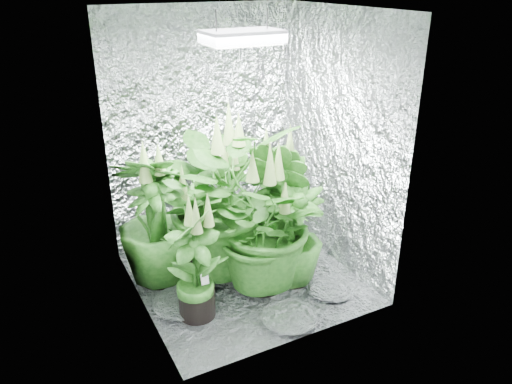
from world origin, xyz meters
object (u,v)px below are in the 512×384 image
object	(u,v)px
plant_a	(221,198)
plant_f	(195,264)
plant_g	(279,205)
plant_h	(294,236)
plant_e	(263,223)
circulation_fan	(278,218)
grow_lamp	(242,37)
plant_b	(192,231)
plant_d	(155,220)
plant_c	(228,197)

from	to	relation	value
plant_a	plant_f	size ratio (longest dim) A/B	1.43
plant_g	plant_h	world-z (taller)	plant_g
plant_e	plant_f	size ratio (longest dim) A/B	1.25
plant_f	circulation_fan	world-z (taller)	plant_f
grow_lamp	plant_g	xyz separation A→B (m)	(0.32, 0.04, -1.28)
grow_lamp	plant_g	size ratio (longest dim) A/B	0.43
plant_b	plant_d	size ratio (longest dim) A/B	0.82
plant_a	plant_f	bearing A→B (deg)	-131.00
plant_c	plant_e	world-z (taller)	plant_e
plant_c	plant_d	xyz separation A→B (m)	(-0.74, -0.34, 0.10)
plant_c	plant_f	size ratio (longest dim) A/B	1.00
plant_b	plant_g	bearing A→B (deg)	-12.16
plant_a	plant_e	xyz separation A→B (m)	(0.16, -0.38, -0.08)
grow_lamp	plant_e	distance (m)	1.29
grow_lamp	plant_d	size ratio (longest dim) A/B	0.44
grow_lamp	plant_a	world-z (taller)	grow_lamp
plant_f	circulation_fan	size ratio (longest dim) A/B	2.56
plant_a	plant_e	world-z (taller)	plant_a
plant_d	plant_e	bearing A→B (deg)	-35.24
grow_lamp	plant_e	xyz separation A→B (m)	(0.07, -0.17, -1.28)
grow_lamp	plant_c	bearing A→B (deg)	76.68
plant_e	plant_h	distance (m)	0.29
plant_b	plant_f	bearing A→B (deg)	-108.03
circulation_fan	plant_a	bearing A→B (deg)	-139.61
plant_d	plant_g	size ratio (longest dim) A/B	0.96
plant_d	plant_h	bearing A→B (deg)	-28.66
grow_lamp	plant_f	bearing A→B (deg)	-152.56
plant_d	grow_lamp	bearing A→B (deg)	-26.50
plant_b	plant_f	size ratio (longest dim) A/B	1.00
grow_lamp	plant_b	world-z (taller)	grow_lamp
grow_lamp	plant_f	xyz separation A→B (m)	(-0.50, -0.26, -1.41)
plant_c	plant_h	bearing A→B (deg)	-79.15
grow_lamp	plant_d	distance (m)	1.47
grow_lamp	plant_h	distance (m)	1.48
plant_b	plant_h	world-z (taller)	plant_b
plant_e	circulation_fan	distance (m)	0.96
plant_g	plant_h	bearing A→B (deg)	-92.11
grow_lamp	plant_b	bearing A→B (deg)	152.10
grow_lamp	plant_d	bearing A→B (deg)	153.50
plant_a	plant_b	bearing A→B (deg)	-174.65
plant_c	plant_h	world-z (taller)	plant_c
plant_b	plant_h	xyz separation A→B (m)	(0.67, -0.39, -0.02)
plant_c	plant_g	world-z (taller)	plant_g
plant_e	plant_g	distance (m)	0.33
grow_lamp	plant_a	distance (m)	1.22
plant_h	plant_f	bearing A→B (deg)	-175.80
plant_e	plant_f	bearing A→B (deg)	-171.07
plant_e	plant_g	xyz separation A→B (m)	(0.26, 0.21, 0.00)
plant_a	plant_g	xyz separation A→B (m)	(0.41, -0.17, -0.08)
plant_d	plant_g	distance (m)	0.95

